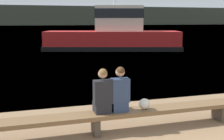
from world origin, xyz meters
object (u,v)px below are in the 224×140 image
object	(u,v)px
bench_main	(95,117)
person_right	(120,92)
person_left	(102,94)
tugboat_red	(114,36)
shopping_bag	(144,104)

from	to	relation	value
bench_main	person_right	world-z (taller)	person_right
person_left	tugboat_red	distance (m)	16.95
person_left	person_right	distance (m)	0.38
person_left	person_right	world-z (taller)	person_right
person_left	shopping_bag	size ratio (longest dim) A/B	3.95
person_right	bench_main	bearing A→B (deg)	-179.20
person_left	person_right	xyz separation A→B (m)	(0.38, -0.00, 0.01)
tugboat_red	person_left	bearing A→B (deg)	178.93
person_left	tugboat_red	xyz separation A→B (m)	(5.16, 16.15, 0.24)
bench_main	person_left	world-z (taller)	person_left
person_left	tugboat_red	size ratio (longest dim) A/B	0.09
tugboat_red	person_right	bearing A→B (deg)	-179.85
person_left	shopping_bag	xyz separation A→B (m)	(0.94, -0.03, -0.28)
tugboat_red	bench_main	bearing A→B (deg)	178.43
person_left	shopping_bag	world-z (taller)	person_left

